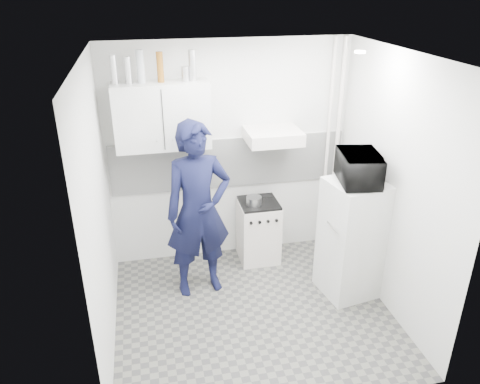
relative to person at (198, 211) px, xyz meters
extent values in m
plane|color=#616056|center=(0.47, -0.54, -0.96)|extent=(2.80, 2.80, 0.00)
plane|color=white|center=(0.47, -0.54, 1.64)|extent=(2.80, 2.80, 0.00)
plane|color=silver|center=(0.47, 0.71, 0.34)|extent=(2.80, 0.00, 2.80)
plane|color=silver|center=(-0.93, -0.54, 0.34)|extent=(0.00, 2.60, 2.60)
plane|color=silver|center=(1.87, -0.54, 0.34)|extent=(0.00, 2.60, 2.60)
imported|color=black|center=(0.00, 0.00, 0.00)|extent=(0.77, 0.57, 1.93)
cube|color=silver|center=(0.77, 0.46, -0.59)|extent=(0.46, 0.46, 0.74)
cube|color=silver|center=(1.57, -0.38, -0.31)|extent=(0.63, 0.63, 1.31)
cube|color=black|center=(0.77, 0.46, -0.21)|extent=(0.45, 0.45, 0.03)
cylinder|color=silver|center=(0.70, 0.41, -0.14)|extent=(0.18, 0.18, 0.10)
imported|color=black|center=(1.57, -0.38, 0.50)|extent=(0.61, 0.46, 0.31)
cylinder|color=silver|center=(-0.72, 0.54, 1.38)|extent=(0.07, 0.07, 0.29)
cylinder|color=silver|center=(-0.58, 0.54, 1.37)|extent=(0.07, 0.07, 0.26)
cylinder|color=#B2B7BC|center=(-0.46, 0.54, 1.40)|extent=(0.08, 0.08, 0.33)
cylinder|color=brown|center=(-0.27, 0.54, 1.39)|extent=(0.07, 0.07, 0.30)
cylinder|color=silver|center=(-0.01, 0.54, 1.31)|extent=(0.08, 0.08, 0.15)
cylinder|color=silver|center=(0.06, 0.54, 1.39)|extent=(0.08, 0.08, 0.31)
cube|color=silver|center=(-0.28, 0.54, 0.89)|extent=(1.00, 0.35, 0.70)
cube|color=silver|center=(0.92, 0.46, 0.61)|extent=(0.60, 0.50, 0.14)
cube|color=white|center=(0.47, 0.70, 0.24)|extent=(2.74, 0.03, 0.60)
cylinder|color=silver|center=(1.77, 0.63, 0.34)|extent=(0.05, 0.05, 2.60)
cylinder|color=silver|center=(1.65, 0.63, 0.34)|extent=(0.04, 0.04, 2.60)
cylinder|color=white|center=(1.47, -0.34, 1.61)|extent=(0.10, 0.10, 0.02)
camera|label=1|loc=(-0.48, -4.33, 2.22)|focal=35.00mm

